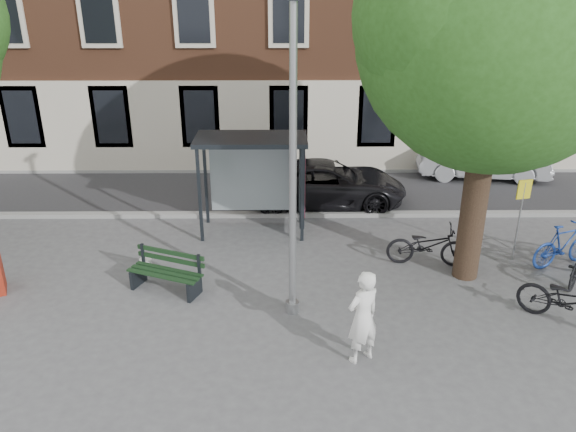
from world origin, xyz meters
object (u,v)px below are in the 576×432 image
Objects in this scene: notice_sign at (522,202)px; bus_shelter at (267,162)px; bench at (167,274)px; bike_c at (571,301)px; bike_a at (428,245)px; lamppost at (293,184)px; bike_b at (564,245)px; car_silver at (482,157)px; car_dark at (327,183)px; painter at (363,317)px.

bus_shelter is at bearing 149.91° from notice_sign.
bench is 8.27m from bike_c.
notice_sign is (-0.02, 2.77, 0.99)m from bike_c.
bike_a is at bearing -28.16° from bus_shelter.
bike_c is 0.98× the size of notice_sign.
lamppost is 5.99m from notice_sign.
bike_a is (3.84, -2.06, -1.41)m from bus_shelter.
bench is at bearing 75.85° from bike_b.
lamppost reaches higher than car_silver.
car_silver is (7.19, 4.28, -1.20)m from bus_shelter.
car_dark is at bearing 47.67° from bus_shelter.
bike_a is at bearing 33.02° from bench.
car_silver is at bearing 51.90° from lamppost.
lamppost is 1.30× the size of car_dark.
painter is at bearing 157.22° from bike_a.
bike_b reaches higher than bike_c.
painter is 4.37m from bike_c.
bus_shelter is at bearing 68.34° from bike_a.
car_dark is (3.85, 5.10, 0.26)m from bench.
notice_sign reaches higher than painter.
car_silver is (3.34, 6.34, 0.21)m from bike_a.
car_dark is (-4.30, 6.50, 0.13)m from bike_c.
bike_c is at bearing -37.38° from bus_shelter.
bike_c reaches higher than bench.
car_dark is at bearing 120.33° from car_silver.
painter is 6.33m from bike_b.
car_dark is at bearing 125.83° from notice_sign.
notice_sign is (2.16, 0.22, 1.02)m from bike_a.
bike_c is at bearing 12.39° from bench.
lamppost is at bearing 169.49° from car_dark.
lamppost is 4.24m from bus_shelter.
bench is 6.39m from car_dark.
lamppost is 2.96× the size of notice_sign.
bus_shelter is 1.42× the size of bike_c.
bus_shelter is 4.13m from bench.
car_silver is at bearing -21.31° from bike_a.
lamppost is 3.03× the size of bike_c.
car_dark is at bearing 34.67° from bike_a.
bench is at bearing -64.20° from painter.
painter is 7.58m from car_dark.
bike_a is (3.23, 2.05, -2.28)m from lamppost.
lamppost is 1.40× the size of car_silver.
bike_c is 8.97m from car_silver.
bike_b is at bearing 17.08° from lamppost.
lamppost is 4.46m from bike_a.
car_dark is 2.29× the size of notice_sign.
car_dark is (-0.08, 7.58, -0.24)m from painter.
bus_shelter is 1.38× the size of notice_sign.
painter is at bearing -52.74° from lamppost.
lamppost is at bearing 128.86° from bike_a.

